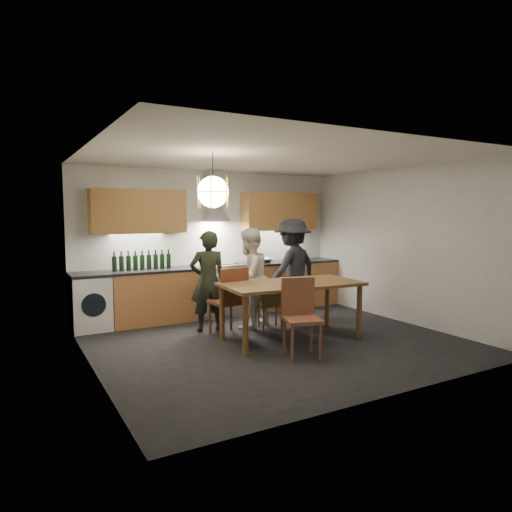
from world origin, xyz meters
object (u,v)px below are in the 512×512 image
stock_pot (301,256)px  person_left (208,281)px  dining_table (291,289)px  wine_bottles (142,260)px  person_mid (249,278)px  chair_back_left (231,297)px  chair_front (300,311)px  person_right (292,268)px  mixing_bowl (265,260)px

stock_pot → person_left: bearing=-158.7°
dining_table → wine_bottles: wine_bottles is taller
dining_table → stock_pot: (1.55, 1.98, 0.23)m
dining_table → person_mid: bearing=104.9°
chair_back_left → person_mid: 0.62m
chair_back_left → chair_front: size_ratio=1.04×
chair_front → person_right: size_ratio=0.57×
chair_back_left → person_right: (1.48, 0.57, 0.28)m
chair_front → mixing_bowl: (1.01, 2.64, 0.37)m
dining_table → person_left: (-0.84, 1.05, 0.04)m
chair_front → stock_pot: size_ratio=4.49×
dining_table → wine_bottles: 2.60m
dining_table → person_left: 1.35m
mixing_bowl → stock_pot: stock_pot is taller
person_right → stock_pot: 1.10m
dining_table → person_right: 1.43m
dining_table → person_left: bearing=132.5°
chair_back_left → chair_front: chair_back_left is taller
person_left → person_mid: bearing=-178.2°
dining_table → mixing_bowl: (0.73, 2.00, 0.20)m
chair_back_left → wine_bottles: wine_bottles is taller
stock_pot → wine_bottles: wine_bottles is taller
chair_front → chair_back_left: bearing=125.0°
person_right → mixing_bowl: size_ratio=5.21×
chair_back_left → mixing_bowl: bearing=-141.5°
dining_table → chair_back_left: bearing=142.0°
person_right → wine_bottles: bearing=-36.2°
mixing_bowl → wine_bottles: bearing=179.5°
chair_back_left → wine_bottles: (-0.92, 1.42, 0.46)m
wine_bottles → stock_pot: bearing=-0.8°
person_right → dining_table: bearing=38.7°
person_right → stock_pot: bearing=-149.5°
mixing_bowl → wine_bottles: size_ratio=0.34×
person_right → stock_pot: (0.75, 0.81, 0.11)m
wine_bottles → mixing_bowl: bearing=-0.5°
person_left → person_right: bearing=-163.9°
mixing_bowl → person_left: bearing=-148.8°
chair_back_left → person_right: 1.61m
person_left → mixing_bowl: size_ratio=4.69×
dining_table → mixing_bowl: bearing=73.6°
person_left → wine_bottles: person_left is taller
person_right → person_left: bearing=-12.4°
person_left → person_right: size_ratio=0.90×
chair_front → person_left: 1.79m
chair_back_left → stock_pot: (2.23, 1.38, 0.38)m
dining_table → chair_back_left: (-0.67, 0.60, -0.15)m
person_mid → mixing_bowl: size_ratio=4.79×
wine_bottles → chair_back_left: bearing=-57.1°
dining_table → person_right: size_ratio=1.18×
chair_front → stock_pot: bearing=72.3°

